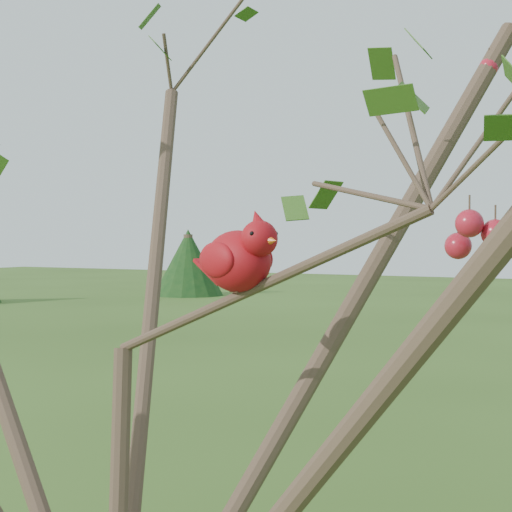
# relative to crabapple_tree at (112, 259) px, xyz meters

# --- Properties ---
(crabapple_tree) EXTENTS (2.35, 2.05, 2.95)m
(crabapple_tree) POSITION_rel_crabapple_tree_xyz_m (0.00, 0.00, 0.00)
(crabapple_tree) COLOR #443225
(crabapple_tree) RESTS_ON ground
(cardinal) EXTENTS (0.21, 0.14, 0.15)m
(cardinal) POSITION_rel_crabapple_tree_xyz_m (0.19, 0.10, 0.00)
(cardinal) COLOR #B60F10
(cardinal) RESTS_ON ground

